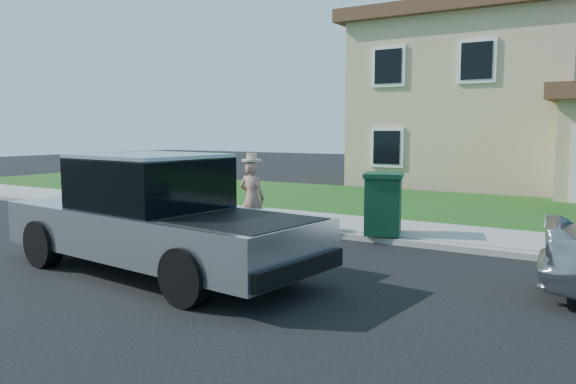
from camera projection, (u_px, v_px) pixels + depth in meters
name	position (u px, v px, depth m)	size (l,w,h in m)	color
ground	(230.00, 261.00, 9.66)	(80.00, 80.00, 0.00)	black
curb	(355.00, 237.00, 11.57)	(40.00, 0.20, 0.12)	gray
sidewalk	(376.00, 228.00, 12.50)	(40.00, 2.00, 0.15)	gray
lawn	(438.00, 206.00, 16.29)	(40.00, 7.00, 0.10)	#124113
house	(508.00, 107.00, 22.42)	(14.00, 11.30, 6.85)	tan
pickup_truck	(156.00, 218.00, 8.84)	(5.88, 2.48, 1.88)	black
woman	(252.00, 197.00, 12.01)	(0.61, 0.43, 1.76)	tan
trash_bin	(383.00, 203.00, 11.38)	(0.99, 1.06, 1.24)	#0E361F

